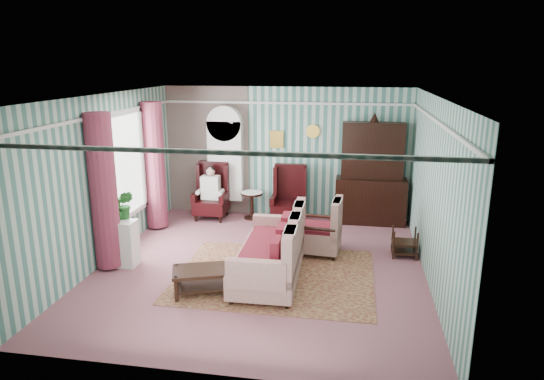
% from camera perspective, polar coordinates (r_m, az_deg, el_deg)
% --- Properties ---
extents(floor, '(6.00, 6.00, 0.00)m').
position_cam_1_polar(floor, '(8.45, -1.32, -9.04)').
color(floor, '#7E4955').
rests_on(floor, ground).
extents(room_shell, '(5.53, 6.02, 2.91)m').
position_cam_1_polar(room_shell, '(8.16, -5.44, 4.79)').
color(room_shell, '#3D6F64').
rests_on(room_shell, ground).
extents(bookcase, '(0.80, 0.28, 2.24)m').
position_cam_1_polar(bookcase, '(11.04, -5.47, 2.77)').
color(bookcase, silver).
rests_on(bookcase, floor).
extents(dresser_hutch, '(1.50, 0.56, 2.36)m').
position_cam_1_polar(dresser_hutch, '(10.56, 11.67, 2.29)').
color(dresser_hutch, black).
rests_on(dresser_hutch, floor).
extents(wingback_left, '(0.76, 0.80, 1.25)m').
position_cam_1_polar(wingback_left, '(10.86, -7.21, -0.18)').
color(wingback_left, black).
rests_on(wingback_left, floor).
extents(wingback_right, '(0.76, 0.80, 1.25)m').
position_cam_1_polar(wingback_right, '(10.50, 1.98, -0.59)').
color(wingback_right, black).
rests_on(wingback_right, floor).
extents(seated_woman, '(0.44, 0.40, 1.18)m').
position_cam_1_polar(seated_woman, '(10.87, -7.20, -0.35)').
color(seated_woman, beige).
rests_on(seated_woman, floor).
extents(round_side_table, '(0.50, 0.50, 0.60)m').
position_cam_1_polar(round_side_table, '(10.87, -2.38, -1.83)').
color(round_side_table, black).
rests_on(round_side_table, floor).
extents(nest_table, '(0.45, 0.38, 0.54)m').
position_cam_1_polar(nest_table, '(9.11, 15.32, -5.95)').
color(nest_table, black).
rests_on(nest_table, floor).
extents(plant_stand, '(0.55, 0.35, 0.80)m').
position_cam_1_polar(plant_stand, '(8.79, -17.36, -5.98)').
color(plant_stand, silver).
rests_on(plant_stand, floor).
extents(rug, '(3.20, 2.60, 0.01)m').
position_cam_1_polar(rug, '(8.13, 0.39, -9.99)').
color(rug, '#44161E').
rests_on(rug, floor).
extents(sofa, '(1.06, 2.22, 1.11)m').
position_cam_1_polar(sofa, '(7.84, -0.32, -6.61)').
color(sofa, beige).
rests_on(sofa, floor).
extents(floral_armchair, '(0.82, 0.92, 0.94)m').
position_cam_1_polar(floral_armchair, '(8.93, 5.52, -4.52)').
color(floral_armchair, beige).
rests_on(floral_armchair, floor).
extents(coffee_table, '(1.08, 0.83, 0.40)m').
position_cam_1_polar(coffee_table, '(7.55, -7.91, -10.57)').
color(coffee_table, black).
rests_on(coffee_table, floor).
extents(potted_plant_a, '(0.45, 0.43, 0.40)m').
position_cam_1_polar(potted_plant_a, '(8.60, -18.35, -2.31)').
color(potted_plant_a, '#26531A').
rests_on(potted_plant_a, plant_stand).
extents(potted_plant_b, '(0.29, 0.24, 0.50)m').
position_cam_1_polar(potted_plant_b, '(8.68, -16.87, -1.67)').
color(potted_plant_b, '#1C5119').
rests_on(potted_plant_b, plant_stand).
extents(potted_plant_c, '(0.26, 0.26, 0.39)m').
position_cam_1_polar(potted_plant_c, '(8.72, -17.52, -2.03)').
color(potted_plant_c, '#244A17').
rests_on(potted_plant_c, plant_stand).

